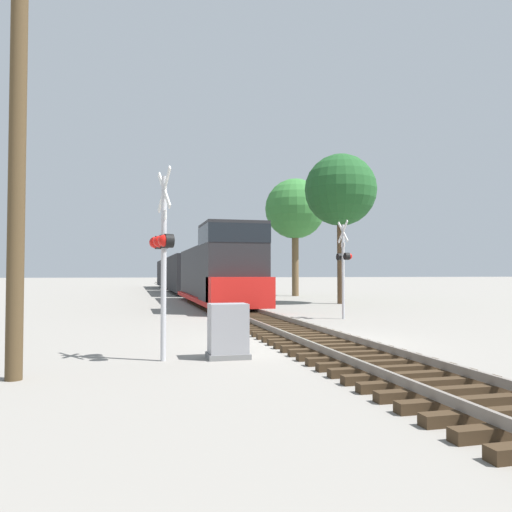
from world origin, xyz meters
TOP-DOWN VIEW (x-y plane):
  - ground_plane at (0.00, 0.00)m, footprint 400.00×400.00m
  - rail_track_bed at (0.00, -0.00)m, footprint 2.60×160.00m
  - freight_train at (0.00, 32.52)m, footprint 2.99×49.94m
  - crossing_signal_near at (-4.16, -1.98)m, footprint 0.51×1.01m
  - crossing_signal_far at (3.79, 6.28)m, footprint 0.35×1.01m
  - relay_cabinet at (-2.69, -1.98)m, footprint 0.94×0.69m
  - utility_pole at (-6.84, -3.31)m, footprint 1.80×0.30m
  - tree_far_right at (7.83, 15.80)m, footprint 4.49×4.49m
  - tree_mid_background at (8.37, 26.36)m, footprint 5.00×5.00m

SIDE VIEW (x-z plane):
  - ground_plane at x=0.00m, z-range 0.00..0.00m
  - rail_track_bed at x=0.00m, z-range -0.02..0.29m
  - relay_cabinet at x=-2.69m, z-range -0.01..1.21m
  - freight_train at x=0.00m, z-range -0.32..4.05m
  - crossing_signal_far at x=3.79m, z-range 0.35..4.46m
  - crossing_signal_near at x=-4.16m, z-range 0.36..4.57m
  - utility_pole at x=-6.84m, z-range 0.13..9.56m
  - tree_far_right at x=7.83m, z-range 2.38..11.74m
  - tree_mid_background at x=8.37m, z-range 2.33..12.11m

